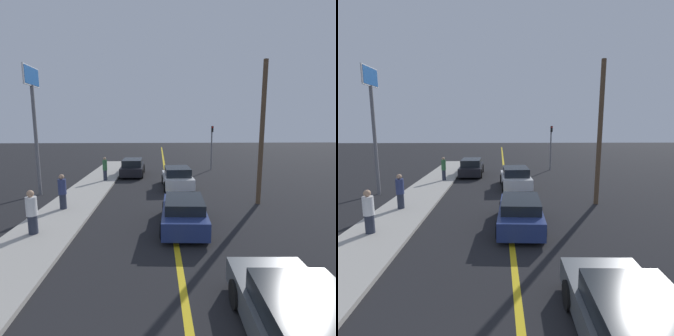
# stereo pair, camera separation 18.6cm
# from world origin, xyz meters

# --- Properties ---
(road_center_line) EXTENTS (0.20, 60.00, 0.01)m
(road_center_line) POSITION_xyz_m (0.00, 18.00, 0.00)
(road_center_line) COLOR gold
(road_center_line) RESTS_ON ground_plane
(sidewalk_left) EXTENTS (2.60, 27.85, 0.14)m
(sidewalk_left) POSITION_xyz_m (-5.09, 13.93, 0.07)
(sidewalk_left) COLOR #ADA89E
(sidewalk_left) RESTS_ON ground_plane
(car_ahead_center) EXTENTS (2.03, 4.07, 1.26)m
(car_ahead_center) POSITION_xyz_m (0.43, 8.85, 0.62)
(car_ahead_center) COLOR navy
(car_ahead_center) RESTS_ON ground_plane
(car_far_distant) EXTENTS (2.09, 3.89, 1.39)m
(car_far_distant) POSITION_xyz_m (0.65, 15.83, 0.67)
(car_far_distant) COLOR silver
(car_far_distant) RESTS_ON ground_plane
(car_parked_left_lot) EXTENTS (1.91, 4.24, 1.39)m
(car_parked_left_lot) POSITION_xyz_m (-2.76, 20.22, 0.67)
(car_parked_left_lot) COLOR black
(car_parked_left_lot) RESTS_ON ground_plane
(pedestrian_near_curb) EXTENTS (0.40, 0.40, 1.68)m
(pedestrian_near_curb) POSITION_xyz_m (-5.34, 8.03, 0.97)
(pedestrian_near_curb) COLOR #282D3D
(pedestrian_near_curb) RESTS_ON sidewalk_left
(pedestrian_mid_group) EXTENTS (0.38, 0.38, 1.71)m
(pedestrian_mid_group) POSITION_xyz_m (-5.27, 10.99, 1.00)
(pedestrian_mid_group) COLOR #282D3D
(pedestrian_mid_group) RESTS_ON sidewalk_left
(pedestrian_far_standing) EXTENTS (0.32, 0.32, 1.73)m
(pedestrian_far_standing) POSITION_xyz_m (-4.54, 17.58, 1.01)
(pedestrian_far_standing) COLOR #282D3D
(pedestrian_far_standing) RESTS_ON sidewalk_left
(traffic_light) EXTENTS (0.18, 0.40, 4.09)m
(traffic_light) POSITION_xyz_m (4.35, 22.66, 2.51)
(traffic_light) COLOR slate
(traffic_light) RESTS_ON ground_plane
(roadside_sign) EXTENTS (0.20, 1.81, 7.46)m
(roadside_sign) POSITION_xyz_m (-7.80, 14.23, 5.38)
(roadside_sign) COLOR slate
(roadside_sign) RESTS_ON ground_plane
(utility_pole) EXTENTS (0.24, 0.24, 7.41)m
(utility_pole) POSITION_xyz_m (4.74, 11.93, 3.70)
(utility_pole) COLOR brown
(utility_pole) RESTS_ON ground_plane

